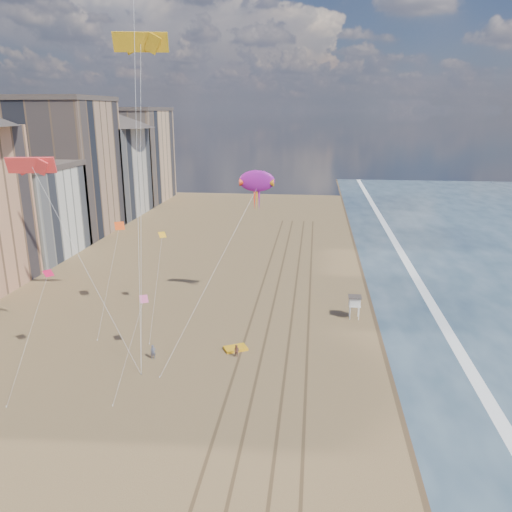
{
  "coord_description": "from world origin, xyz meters",
  "views": [
    {
      "loc": [
        6.46,
        -30.19,
        26.01
      ],
      "look_at": [
        -0.22,
        26.0,
        9.5
      ],
      "focal_mm": 35.0,
      "sensor_mm": 36.0,
      "label": 1
    }
  ],
  "objects": [
    {
      "name": "kite_flyer_a",
      "position": [
        -10.47,
        17.27,
        0.8
      ],
      "size": [
        0.69,
        0.61,
        1.59
      ],
      "primitive_type": "imported",
      "rotation": [
        0.0,
        0.0,
        0.5
      ],
      "color": "#505467",
      "rests_on": "ground"
    },
    {
      "name": "lifeguard_stand",
      "position": [
        12.04,
        31.09,
        2.33
      ],
      "size": [
        1.67,
        1.67,
        3.02
      ],
      "color": "white",
      "rests_on": "ground"
    },
    {
      "name": "grounded_kite",
      "position": [
        -1.89,
        20.44,
        0.14
      ],
      "size": [
        2.96,
        2.58,
        0.29
      ],
      "primitive_type": "cube",
      "rotation": [
        0.0,
        0.0,
        0.48
      ],
      "color": "#FFAE15",
      "rests_on": "ground"
    },
    {
      "name": "kite_flyer_b",
      "position": [
        -1.49,
        18.68,
        0.73
      ],
      "size": [
        0.85,
        0.75,
        1.45
      ],
      "primitive_type": "imported",
      "rotation": [
        0.0,
        0.0,
        -0.34
      ],
      "color": "#8B5146",
      "rests_on": "ground"
    },
    {
      "name": "wet_sand",
      "position": [
        19.0,
        40.0,
        0.0
      ],
      "size": [
        260.0,
        260.0,
        0.0
      ],
      "primitive_type": "plane",
      "color": "#42301E",
      "rests_on": "ground"
    },
    {
      "name": "tracks",
      "position": [
        2.55,
        30.0,
        0.01
      ],
      "size": [
        7.68,
        120.0,
        0.01
      ],
      "color": "brown",
      "rests_on": "ground"
    },
    {
      "name": "show_kite",
      "position": [
        -1.11,
        34.27,
        17.19
      ],
      "size": [
        6.04,
        10.97,
        27.49
      ],
      "color": "#92168F",
      "rests_on": "ground"
    },
    {
      "name": "foam",
      "position": [
        23.2,
        40.0,
        0.0
      ],
      "size": [
        260.0,
        260.0,
        0.0
      ],
      "primitive_type": "plane",
      "color": "white",
      "rests_on": "ground"
    },
    {
      "name": "parafoils",
      "position": [
        -14.94,
        22.1,
        32.24
      ],
      "size": [
        15.23,
        8.4,
        22.54
      ],
      "color": "black",
      "rests_on": "ground"
    },
    {
      "name": "buildings",
      "position": [
        -45.73,
        65.59,
        13.55
      ],
      "size": [
        34.72,
        131.35,
        29.0
      ],
      "color": "#C6B284",
      "rests_on": "ground"
    },
    {
      "name": "ground",
      "position": [
        0.0,
        0.0,
        0.0
      ],
      "size": [
        260.0,
        260.0,
        0.0
      ],
      "primitive_type": "plane",
      "color": "brown",
      "rests_on": "ground"
    },
    {
      "name": "small_kites",
      "position": [
        -16.35,
        24.94,
        10.07
      ],
      "size": [
        10.39,
        16.92,
        6.04
      ],
      "color": "#E51546",
      "rests_on": "ground"
    }
  ]
}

